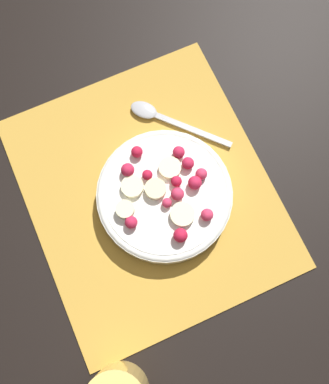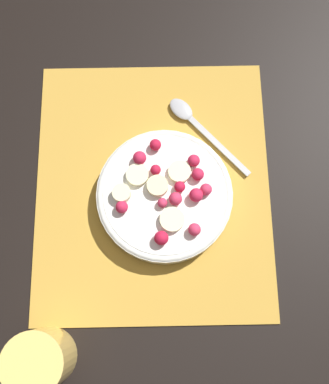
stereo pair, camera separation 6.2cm
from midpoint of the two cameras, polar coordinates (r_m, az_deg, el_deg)
The scene contains 4 objects.
ground_plane at distance 0.66m, azimuth -4.69°, elevation -0.59°, with size 3.00×3.00×0.00m, color black.
placemat at distance 0.66m, azimuth -4.71°, elevation -0.53°, with size 0.41×0.36×0.01m.
fruit_bowl at distance 0.64m, azimuth -2.73°, elevation -0.95°, with size 0.20×0.20×0.05m.
spoon at distance 0.70m, azimuth -3.15°, elevation 9.57°, with size 0.14×0.13×0.01m.
Camera 1 is at (-0.16, 0.05, 0.64)m, focal length 40.00 mm.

